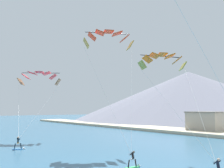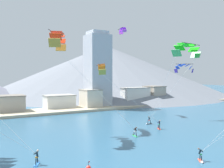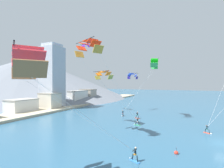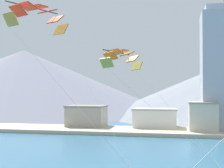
% 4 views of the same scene
% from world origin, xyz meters
% --- Properties ---
extents(ground_plane, '(400.00, 400.00, 0.00)m').
position_xyz_m(ground_plane, '(0.00, 0.00, 0.00)').
color(ground_plane, '#2D5B7A').
extents(kitesurfer_near_lead, '(1.77, 0.61, 1.71)m').
position_xyz_m(kitesurfer_near_lead, '(13.95, 23.01, 0.48)').
color(kitesurfer_near_lead, black).
rests_on(kitesurfer_near_lead, ground).
extents(kitesurfer_near_trail, '(1.37, 1.63, 1.67)m').
position_xyz_m(kitesurfer_near_trail, '(5.16, 1.90, 0.47)').
color(kitesurfer_near_trail, '#E54C33').
rests_on(kitesurfer_near_trail, ground).
extents(kitesurfer_mid_center, '(0.68, 1.78, 1.69)m').
position_xyz_m(kitesurfer_mid_center, '(5.58, 16.16, 0.48)').
color(kitesurfer_mid_center, '#33B266').
rests_on(kitesurfer_mid_center, ground).
extents(kitesurfer_far_left, '(1.13, 1.74, 1.84)m').
position_xyz_m(kitesurfer_far_left, '(12.89, 18.44, 0.57)').
color(kitesurfer_far_left, '#E54C33').
rests_on(kitesurfer_far_left, ground).
extents(kitesurfer_far_right, '(1.13, 1.74, 1.84)m').
position_xyz_m(kitesurfer_far_right, '(-11.98, 10.90, 0.57)').
color(kitesurfer_far_right, '#337FDB').
rests_on(kitesurfer_far_right, ground).
extents(parafoil_kite_near_lead, '(7.19, 10.16, 14.84)m').
position_xyz_m(parafoil_kite_near_lead, '(15.80, 14.33, 15.13)').
color(parafoil_kite_near_lead, green).
extents(parafoil_kite_mid_center, '(13.74, 9.44, 15.98)m').
position_xyz_m(parafoil_kite_mid_center, '(-5.86, 21.63, 16.23)').
color(parafoil_kite_mid_center, '#BD892D').
extents(parafoil_kite_far_left, '(11.46, 8.00, 11.10)m').
position_xyz_m(parafoil_kite_far_left, '(3.09, 23.35, 11.62)').
color(parafoil_kite_far_left, '#9E9436').
extents(parafoil_kite_far_right, '(12.82, 10.42, 11.19)m').
position_xyz_m(parafoil_kite_far_right, '(-21.98, 17.37, 11.64)').
color(parafoil_kite_far_right, brown).
extents(parafoil_kite_distant_high_outer, '(2.45, 4.34, 1.49)m').
position_xyz_m(parafoil_kite_distant_high_outer, '(16.75, 37.68, 22.27)').
color(parafoil_kite_distant_high_outer, '#B249CA').
extents(parafoil_kite_distant_low_drift, '(4.39, 2.85, 2.14)m').
position_xyz_m(parafoil_kite_distant_low_drift, '(25.09, 23.86, 12.16)').
color(parafoil_kite_distant_low_drift, '#302592').
extents(race_marker_buoy, '(0.56, 0.56, 1.02)m').
position_xyz_m(race_marker_buoy, '(-7.52, 6.39, 0.16)').
color(race_marker_buoy, red).
rests_on(race_marker_buoy, ground).
extents(shoreline_strip, '(180.00, 10.00, 0.70)m').
position_xyz_m(shoreline_strip, '(0.00, 49.61, 0.35)').
color(shoreline_strip, '#BCAD8E').
rests_on(shoreline_strip, ground).
extents(shore_building_harbour_front, '(8.85, 5.88, 4.46)m').
position_xyz_m(shore_building_harbour_front, '(4.64, 53.67, 2.24)').
color(shore_building_harbour_front, silver).
rests_on(shore_building_harbour_front, ground).
extents(shore_building_promenade_mid, '(5.27, 6.60, 5.96)m').
position_xyz_m(shore_building_promenade_mid, '(13.67, 50.85, 2.99)').
color(shore_building_promenade_mid, beige).
rests_on(shore_building_promenade_mid, ground).
extents(shore_building_quay_east, '(5.68, 6.79, 6.40)m').
position_xyz_m(shore_building_quay_east, '(39.41, 51.80, 3.21)').
color(shore_building_quay_east, '#A89E8E').
rests_on(shore_building_quay_east, ground).
extents(shore_building_old_town, '(9.99, 4.51, 6.10)m').
position_xyz_m(shore_building_old_town, '(30.86, 51.44, 3.06)').
color(shore_building_old_town, silver).
rests_on(shore_building_old_town, ground).
extents(highrise_tower, '(7.00, 7.00, 24.22)m').
position_xyz_m(highrise_tower, '(17.12, 53.05, 11.90)').
color(highrise_tower, '#A8ADB7').
rests_on(highrise_tower, ground).
extents(mountain_peak_west_ridge, '(127.43, 127.43, 26.60)m').
position_xyz_m(mountain_peak_west_ridge, '(48.15, 104.00, 13.30)').
color(mountain_peak_west_ridge, slate).
rests_on(mountain_peak_west_ridge, ground).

